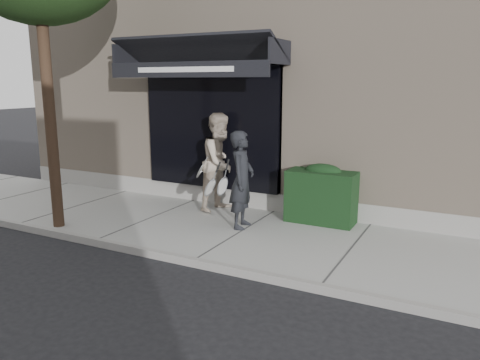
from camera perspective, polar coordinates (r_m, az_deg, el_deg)
The scene contains 7 objects.
ground at distance 8.59m, azimuth 0.18°, elevation -7.00°, with size 80.00×80.00×0.00m, color black.
sidewalk at distance 8.57m, azimuth 0.18°, elevation -6.62°, with size 20.00×3.00×0.12m, color #A2A39E.
curb at distance 7.30m, azimuth -5.48°, elevation -9.96°, with size 20.00×0.10×0.14m, color gray.
building_facade at distance 12.73m, azimuth 10.61°, elevation 11.52°, with size 14.30×8.04×5.64m.
hedge at distance 9.12m, azimuth 9.97°, elevation -1.74°, with size 1.30×0.70×1.14m.
pedestrian_front at distance 8.55m, azimuth 0.20°, elevation 0.02°, with size 0.80×0.92×1.80m.
pedestrian_back at distance 9.73m, azimuth -2.35°, elevation 2.19°, with size 0.97×1.14×2.04m.
Camera 1 is at (3.71, -7.22, 2.79)m, focal length 35.00 mm.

